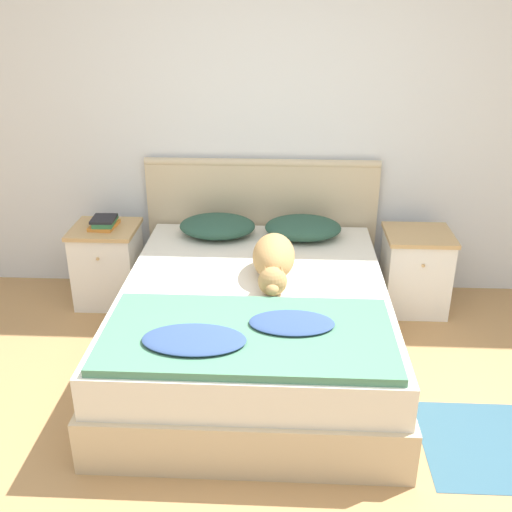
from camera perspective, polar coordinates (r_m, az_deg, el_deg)
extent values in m
plane|color=tan|center=(2.98, -1.07, -21.12)|extent=(16.00, 16.00, 0.00)
cube|color=silver|center=(4.30, 0.76, 12.93)|extent=(9.00, 0.06, 2.55)
cube|color=#C6B28E|center=(3.70, -0.16, -8.02)|extent=(1.60, 2.00, 0.29)
cube|color=silver|center=(3.56, -0.16, -4.48)|extent=(1.54, 1.94, 0.23)
cube|color=#C6B28E|center=(4.46, 0.53, 2.78)|extent=(1.68, 0.04, 0.98)
cylinder|color=#C6B28E|center=(4.30, 0.56, 8.86)|extent=(1.68, 0.06, 0.06)
cube|color=white|center=(4.46, -13.88, -0.94)|extent=(0.43, 0.41, 0.55)
cube|color=tan|center=(4.35, -14.25, 2.51)|extent=(0.46, 0.43, 0.03)
sphere|color=tan|center=(4.21, -14.85, -0.26)|extent=(0.02, 0.02, 0.02)
cube|color=white|center=(4.37, 14.88, -1.55)|extent=(0.43, 0.41, 0.55)
cube|color=tan|center=(4.26, 15.29, 1.95)|extent=(0.46, 0.43, 0.03)
sphere|color=tan|center=(4.12, 15.65, -0.90)|extent=(0.02, 0.02, 0.02)
ellipsoid|color=#284C3D|center=(4.19, -3.70, 2.86)|extent=(0.53, 0.39, 0.15)
ellipsoid|color=#284C3D|center=(4.17, 4.50, 2.71)|extent=(0.53, 0.39, 0.15)
cube|color=#4C8466|center=(2.99, -0.76, -7.51)|extent=(1.44, 0.74, 0.04)
ellipsoid|color=#334C7F|center=(2.91, -5.92, -7.91)|extent=(0.50, 0.30, 0.04)
ellipsoid|color=#334C7F|center=(3.04, 3.43, -6.36)|extent=(0.43, 0.26, 0.03)
ellipsoid|color=tan|center=(3.60, 1.70, 0.01)|extent=(0.25, 0.45, 0.24)
sphere|color=tan|center=(3.38, 1.59, -2.42)|extent=(0.17, 0.17, 0.17)
ellipsoid|color=tan|center=(3.33, 1.55, -3.16)|extent=(0.07, 0.09, 0.07)
cone|color=tan|center=(3.37, 0.82, -1.36)|extent=(0.05, 0.05, 0.06)
cone|color=tan|center=(3.37, 2.38, -1.39)|extent=(0.05, 0.05, 0.06)
ellipsoid|color=tan|center=(3.80, 2.33, 0.27)|extent=(0.14, 0.20, 0.09)
cube|color=orange|center=(4.34, -14.27, 2.84)|extent=(0.18, 0.23, 0.02)
cube|color=#337547|center=(4.34, -14.17, 3.22)|extent=(0.15, 0.24, 0.03)
cube|color=#232328|center=(4.32, -14.32, 3.45)|extent=(0.17, 0.19, 0.02)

